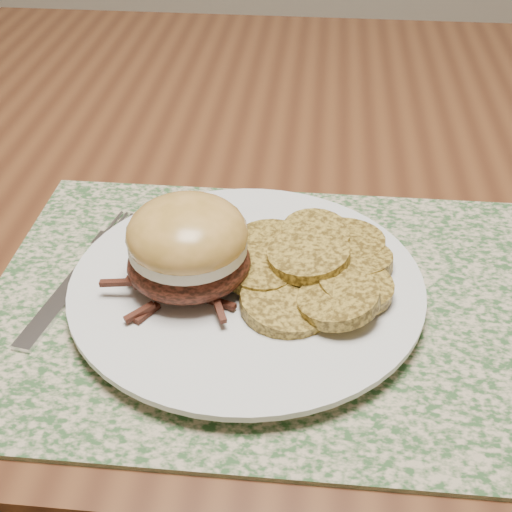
% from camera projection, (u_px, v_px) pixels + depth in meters
% --- Properties ---
extents(dining_table, '(1.50, 0.90, 0.75)m').
position_uv_depth(dining_table, '(511.00, 225.00, 0.79)').
color(dining_table, brown).
rests_on(dining_table, ground).
extents(placemat, '(0.45, 0.33, 0.00)m').
position_uv_depth(placemat, '(273.00, 302.00, 0.56)').
color(placemat, '#2E512A').
rests_on(placemat, dining_table).
extents(dinner_plate, '(0.26, 0.26, 0.02)m').
position_uv_depth(dinner_plate, '(247.00, 288.00, 0.56)').
color(dinner_plate, silver).
rests_on(dinner_plate, placemat).
extents(pork_sandwich, '(0.12, 0.12, 0.07)m').
position_uv_depth(pork_sandwich, '(188.00, 246.00, 0.53)').
color(pork_sandwich, black).
rests_on(pork_sandwich, dinner_plate).
extents(roasted_potatoes, '(0.14, 0.16, 0.04)m').
position_uv_depth(roasted_potatoes, '(315.00, 266.00, 0.55)').
color(roasted_potatoes, olive).
rests_on(roasted_potatoes, dinner_plate).
extents(fork, '(0.05, 0.19, 0.00)m').
position_uv_depth(fork, '(82.00, 273.00, 0.58)').
color(fork, silver).
rests_on(fork, placemat).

